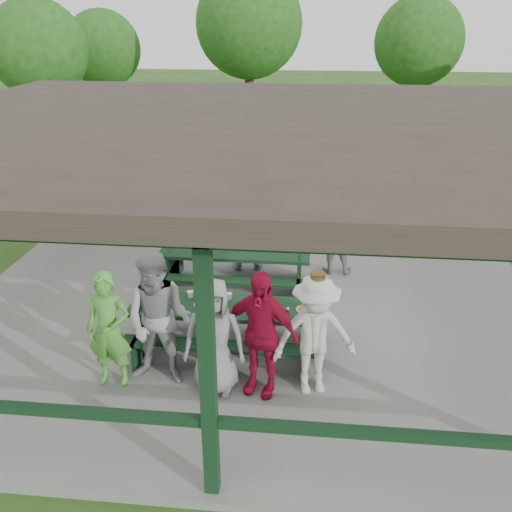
# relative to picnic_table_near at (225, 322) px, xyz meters

# --- Properties ---
(ground) EXTENTS (90.00, 90.00, 0.00)m
(ground) POSITION_rel_picnic_table_near_xyz_m (0.26, 1.20, -0.58)
(ground) COLOR #234A17
(ground) RESTS_ON ground
(concrete_slab) EXTENTS (10.00, 8.00, 0.10)m
(concrete_slab) POSITION_rel_picnic_table_near_xyz_m (0.26, 1.20, -0.53)
(concrete_slab) COLOR slate
(concrete_slab) RESTS_ON ground
(pavilion_structure) EXTENTS (10.60, 8.60, 3.24)m
(pavilion_structure) POSITION_rel_picnic_table_near_xyz_m (0.26, 1.20, 2.59)
(pavilion_structure) COLOR black
(pavilion_structure) RESTS_ON concrete_slab
(picnic_table_near) EXTENTS (2.75, 1.39, 0.75)m
(picnic_table_near) POSITION_rel_picnic_table_near_xyz_m (0.00, 0.00, 0.00)
(picnic_table_near) COLOR black
(picnic_table_near) RESTS_ON concrete_slab
(picnic_table_far) EXTENTS (2.67, 1.39, 0.75)m
(picnic_table_far) POSITION_rel_picnic_table_near_xyz_m (-0.13, 2.00, -0.00)
(picnic_table_far) COLOR black
(picnic_table_far) RESTS_ON concrete_slab
(table_setting) EXTENTS (2.52, 0.45, 0.10)m
(table_setting) POSITION_rel_picnic_table_near_xyz_m (-0.02, 0.02, 0.30)
(table_setting) COLOR white
(table_setting) RESTS_ON picnic_table_near
(contestant_green) EXTENTS (0.60, 0.40, 1.65)m
(contestant_green) POSITION_rel_picnic_table_near_xyz_m (-1.39, -0.92, 0.34)
(contestant_green) COLOR #4FA038
(contestant_green) RESTS_ON concrete_slab
(contestant_grey_left) EXTENTS (0.97, 0.78, 1.88)m
(contestant_grey_left) POSITION_rel_picnic_table_near_xyz_m (-0.74, -0.81, 0.46)
(contestant_grey_left) COLOR #969799
(contestant_grey_left) RESTS_ON concrete_slab
(contestant_grey_mid) EXTENTS (0.81, 0.55, 1.62)m
(contestant_grey_mid) POSITION_rel_picnic_table_near_xyz_m (0.01, -0.93, 0.33)
(contestant_grey_mid) COLOR gray
(contestant_grey_mid) RESTS_ON concrete_slab
(contestant_red) EXTENTS (1.10, 0.69, 1.75)m
(contestant_red) POSITION_rel_picnic_table_near_xyz_m (0.59, -0.88, 0.40)
(contestant_red) COLOR maroon
(contestant_red) RESTS_ON concrete_slab
(contestant_white_fedora) EXTENTS (1.20, 0.86, 1.74)m
(contestant_white_fedora) POSITION_rel_picnic_table_near_xyz_m (1.29, -0.82, 0.37)
(contestant_white_fedora) COLOR beige
(contestant_white_fedora) RESTS_ON concrete_slab
(spectator_lblue) EXTENTS (1.53, 0.69, 1.59)m
(spectator_lblue) POSITION_rel_picnic_table_near_xyz_m (-0.01, 2.89, 0.32)
(spectator_lblue) COLOR #85ADCE
(spectator_lblue) RESTS_ON concrete_slab
(spectator_blue) EXTENTS (0.75, 0.56, 1.89)m
(spectator_blue) POSITION_rel_picnic_table_near_xyz_m (-1.18, 3.50, 0.46)
(spectator_blue) COLOR #3F60A3
(spectator_blue) RESTS_ON concrete_slab
(spectator_grey) EXTENTS (0.75, 0.59, 1.51)m
(spectator_grey) POSITION_rel_picnic_table_near_xyz_m (1.67, 2.92, 0.28)
(spectator_grey) COLOR gray
(spectator_grey) RESTS_ON concrete_slab
(pickup_truck) EXTENTS (6.25, 4.26, 1.59)m
(pickup_truck) POSITION_rel_picnic_table_near_xyz_m (1.34, 9.52, 0.22)
(pickup_truck) COLOR silver
(pickup_truck) RESTS_ON ground
(farm_trailer) EXTENTS (3.88, 2.22, 1.34)m
(farm_trailer) POSITION_rel_picnic_table_near_xyz_m (-3.87, 9.58, 0.09)
(farm_trailer) COLOR navy
(farm_trailer) RESTS_ON ground
(tree_far_left) EXTENTS (3.19, 3.19, 4.99)m
(tree_far_left) POSITION_rel_picnic_table_near_xyz_m (-7.86, 17.05, 2.79)
(tree_far_left) COLOR #321E14
(tree_far_left) RESTS_ON ground
(tree_left) EXTENTS (4.13, 4.13, 6.45)m
(tree_left) POSITION_rel_picnic_table_near_xyz_m (-1.44, 15.85, 3.79)
(tree_left) COLOR #321E14
(tree_left) RESTS_ON ground
(tree_mid) EXTENTS (3.52, 3.52, 5.49)m
(tree_mid) POSITION_rel_picnic_table_near_xyz_m (5.25, 16.99, 3.14)
(tree_mid) COLOR #321E14
(tree_mid) RESTS_ON ground
(tree_edge_left) EXTENTS (3.40, 3.40, 5.31)m
(tree_edge_left) POSITION_rel_picnic_table_near_xyz_m (-8.46, 12.47, 3.01)
(tree_edge_left) COLOR #321E14
(tree_edge_left) RESTS_ON ground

